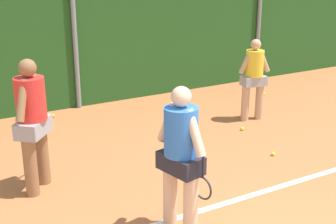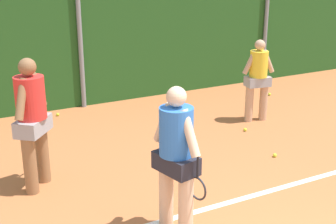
% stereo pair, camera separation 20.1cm
% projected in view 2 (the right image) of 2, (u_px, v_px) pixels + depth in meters
% --- Properties ---
extents(ground_plane, '(27.67, 27.67, 0.00)m').
position_uv_depth(ground_plane, '(195.00, 205.00, 6.15)').
color(ground_plane, '#B76638').
extents(hedge_fence_backdrop, '(17.11, 0.25, 2.61)m').
position_uv_depth(hedge_fence_backdrop, '(78.00, 47.00, 9.91)').
color(hedge_fence_backdrop, '#23511E').
rests_on(hedge_fence_backdrop, ground_plane).
extents(fence_post_center, '(0.10, 0.10, 2.93)m').
position_uv_depth(fence_post_center, '(80.00, 41.00, 9.71)').
color(fence_post_center, gray).
rests_on(fence_post_center, ground_plane).
extents(fence_post_right, '(0.10, 0.10, 2.93)m').
position_uv_depth(fence_post_right, '(266.00, 25.00, 11.87)').
color(fence_post_right, gray).
rests_on(fence_post_right, ground_plane).
extents(court_baseline_paint, '(12.50, 0.10, 0.01)m').
position_uv_depth(court_baseline_paint, '(202.00, 210.00, 6.02)').
color(court_baseline_paint, white).
rests_on(court_baseline_paint, ground_plane).
extents(player_foreground_near, '(0.42, 0.80, 1.81)m').
position_uv_depth(player_foreground_near, '(176.00, 154.00, 5.25)').
color(player_foreground_near, beige).
rests_on(player_foreground_near, ground_plane).
extents(player_midcourt, '(0.60, 0.71, 1.88)m').
position_uv_depth(player_midcourt, '(32.00, 117.00, 6.31)').
color(player_midcourt, '#8C603D').
rests_on(player_midcourt, ground_plane).
extents(player_backcourt_far, '(0.68, 0.36, 1.64)m').
position_uv_depth(player_backcourt_far, '(258.00, 76.00, 9.04)').
color(player_backcourt_far, tan).
rests_on(player_backcourt_far, ground_plane).
extents(tennis_ball_4, '(0.07, 0.07, 0.07)m').
position_uv_depth(tennis_ball_4, '(169.00, 114.00, 9.62)').
color(tennis_ball_4, '#CCDB33').
rests_on(tennis_ball_4, ground_plane).
extents(tennis_ball_6, '(0.07, 0.07, 0.07)m').
position_uv_depth(tennis_ball_6, '(245.00, 130.00, 8.74)').
color(tennis_ball_6, '#CCDB33').
rests_on(tennis_ball_6, ground_plane).
extents(tennis_ball_7, '(0.07, 0.07, 0.07)m').
position_uv_depth(tennis_ball_7, '(269.00, 94.00, 10.98)').
color(tennis_ball_7, '#CCDB33').
rests_on(tennis_ball_7, ground_plane).
extents(tennis_ball_9, '(0.07, 0.07, 0.07)m').
position_uv_depth(tennis_ball_9, '(275.00, 155.00, 7.61)').
color(tennis_ball_9, '#CCDB33').
rests_on(tennis_ball_9, ground_plane).
extents(tennis_ball_10, '(0.07, 0.07, 0.07)m').
position_uv_depth(tennis_ball_10, '(58.00, 114.00, 9.57)').
color(tennis_ball_10, '#CCDB33').
rests_on(tennis_ball_10, ground_plane).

